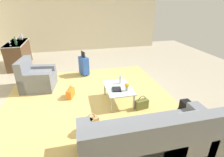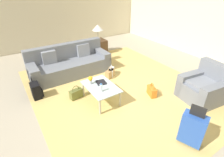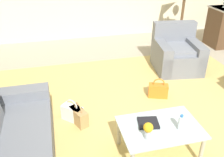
{
  "view_description": "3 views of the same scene",
  "coord_description": "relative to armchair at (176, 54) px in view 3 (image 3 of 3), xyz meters",
  "views": [
    {
      "loc": [
        -4.18,
        0.56,
        2.45
      ],
      "look_at": [
        -0.91,
        -0.21,
        0.92
      ],
      "focal_mm": 28.0,
      "sensor_mm": 36.0,
      "label": 1
    },
    {
      "loc": [
        2.68,
        -2.19,
        2.63
      ],
      "look_at": [
        -0.14,
        -0.35,
        0.71
      ],
      "focal_mm": 28.0,
      "sensor_mm": 36.0,
      "label": 2
    },
    {
      "loc": [
        -1.51,
        -2.6,
        2.33
      ],
      "look_at": [
        -0.8,
        0.26,
        0.71
      ],
      "focal_mm": 40.0,
      "sensor_mm": 36.0,
      "label": 3
    }
  ],
  "objects": [
    {
      "name": "ground_plane",
      "position": [
        -0.91,
        -1.67,
        -0.3
      ],
      "size": [
        12.0,
        12.0,
        0.0
      ],
      "primitive_type": "plane",
      "color": "#A89E89"
    },
    {
      "name": "area_rug",
      "position": [
        -1.51,
        -1.47,
        -0.3
      ],
      "size": [
        5.2,
        4.4,
        0.01
      ],
      "primitive_type": "cube",
      "color": "tan",
      "rests_on": "ground"
    },
    {
      "name": "armchair",
      "position": [
        0.0,
        0.0,
        0.0
      ],
      "size": [
        0.99,
        1.0,
        0.91
      ],
      "color": "slate",
      "rests_on": "ground"
    },
    {
      "name": "coffee_table",
      "position": [
        -1.31,
        -2.17,
        0.06
      ],
      "size": [
        0.95,
        0.64,
        0.42
      ],
      "color": "silver",
      "rests_on": "ground"
    },
    {
      "name": "water_bottle",
      "position": [
        -1.11,
        -2.27,
        0.21
      ],
      "size": [
        0.06,
        0.06,
        0.2
      ],
      "color": "silver",
      "rests_on": "coffee_table"
    },
    {
      "name": "coffee_table_book",
      "position": [
        -1.43,
        -2.09,
        0.13
      ],
      "size": [
        0.28,
        0.26,
        0.03
      ],
      "primitive_type": "cube",
      "rotation": [
        0.0,
        0.0,
        -0.18
      ],
      "color": "black",
      "rests_on": "coffee_table"
    },
    {
      "name": "flower_vase",
      "position": [
        -1.53,
        -2.32,
        0.24
      ],
      "size": [
        0.11,
        0.11,
        0.21
      ],
      "color": "#B2B7BC",
      "rests_on": "coffee_table"
    },
    {
      "name": "wine_glass_leftmost",
      "position": [
        1.64,
        0.98,
        0.76
      ],
      "size": [
        0.08,
        0.08,
        0.15
      ],
      "color": "silver",
      "rests_on": "bar_console"
    },
    {
      "name": "handbag_tan",
      "position": [
        -2.19,
        -1.35,
        -0.17
      ],
      "size": [
        0.26,
        0.35,
        0.36
      ],
      "color": "tan",
      "rests_on": "ground"
    },
    {
      "name": "handbag_white",
      "position": [
        -2.27,
        -1.25,
        -0.17
      ],
      "size": [
        0.33,
        0.32,
        0.36
      ],
      "color": "white",
      "rests_on": "ground"
    },
    {
      "name": "handbag_orange",
      "position": [
        -0.79,
        -0.97,
        -0.17
      ],
      "size": [
        0.35,
        0.24,
        0.36
      ],
      "color": "orange",
      "rests_on": "ground"
    },
    {
      "name": "potted_palm",
      "position": [
        0.89,
        1.53,
        0.46
      ],
      "size": [
        0.64,
        0.64,
        1.5
      ],
      "color": "#BCB299",
      "rests_on": "ground"
    }
  ]
}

